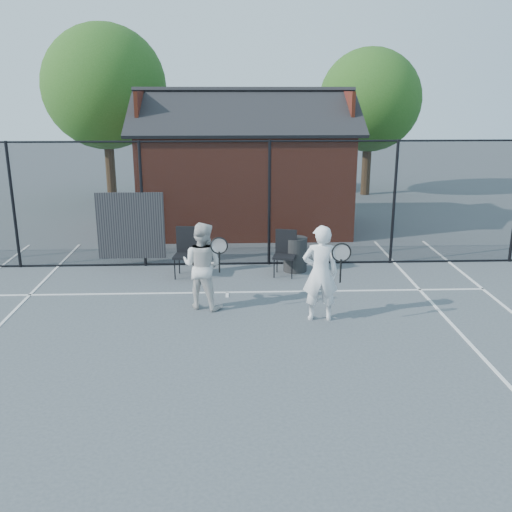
{
  "coord_description": "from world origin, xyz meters",
  "views": [
    {
      "loc": [
        0.16,
        -8.32,
        4.12
      ],
      "look_at": [
        0.57,
        1.97,
        1.1
      ],
      "focal_mm": 40.0,
      "sensor_mm": 36.0,
      "label": 1
    }
  ],
  "objects_px": {
    "player_back": "(202,265)",
    "chair_right": "(285,254)",
    "player_front": "(320,273)",
    "waste_bin": "(295,254)",
    "clubhouse": "(245,175)",
    "chair_left": "(186,254)"
  },
  "relations": [
    {
      "from": "chair_left",
      "to": "player_front",
      "type": "bearing_deg",
      "value": -36.37
    },
    {
      "from": "clubhouse",
      "to": "waste_bin",
      "type": "distance_m",
      "value": 4.82
    },
    {
      "from": "player_front",
      "to": "clubhouse",
      "type": "bearing_deg",
      "value": 99.25
    },
    {
      "from": "player_back",
      "to": "waste_bin",
      "type": "distance_m",
      "value": 3.08
    },
    {
      "from": "player_back",
      "to": "chair_right",
      "type": "bearing_deg",
      "value": 47.1
    },
    {
      "from": "player_front",
      "to": "chair_right",
      "type": "height_order",
      "value": "player_front"
    },
    {
      "from": "chair_right",
      "to": "waste_bin",
      "type": "distance_m",
      "value": 0.47
    },
    {
      "from": "player_back",
      "to": "chair_right",
      "type": "relative_size",
      "value": 1.68
    },
    {
      "from": "chair_right",
      "to": "player_back",
      "type": "bearing_deg",
      "value": -119.12
    },
    {
      "from": "player_front",
      "to": "player_back",
      "type": "xyz_separation_m",
      "value": [
        -2.19,
        0.71,
        -0.05
      ]
    },
    {
      "from": "chair_left",
      "to": "chair_right",
      "type": "relative_size",
      "value": 1.08
    },
    {
      "from": "player_front",
      "to": "waste_bin",
      "type": "height_order",
      "value": "player_front"
    },
    {
      "from": "chair_right",
      "to": "player_front",
      "type": "bearing_deg",
      "value": -67.03
    },
    {
      "from": "player_back",
      "to": "chair_left",
      "type": "relative_size",
      "value": 1.55
    },
    {
      "from": "clubhouse",
      "to": "player_back",
      "type": "xyz_separation_m",
      "value": [
        -0.96,
        -6.8,
        -0.75
      ]
    },
    {
      "from": "chair_left",
      "to": "waste_bin",
      "type": "relative_size",
      "value": 1.37
    },
    {
      "from": "clubhouse",
      "to": "waste_bin",
      "type": "xyz_separation_m",
      "value": [
        1.08,
        -4.54,
        -1.2
      ]
    },
    {
      "from": "player_front",
      "to": "player_back",
      "type": "relative_size",
      "value": 1.06
    },
    {
      "from": "player_back",
      "to": "clubhouse",
      "type": "bearing_deg",
      "value": 81.93
    },
    {
      "from": "player_back",
      "to": "player_front",
      "type": "bearing_deg",
      "value": -18.03
    },
    {
      "from": "clubhouse",
      "to": "waste_bin",
      "type": "bearing_deg",
      "value": -76.57
    },
    {
      "from": "player_front",
      "to": "waste_bin",
      "type": "bearing_deg",
      "value": 92.67
    }
  ]
}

